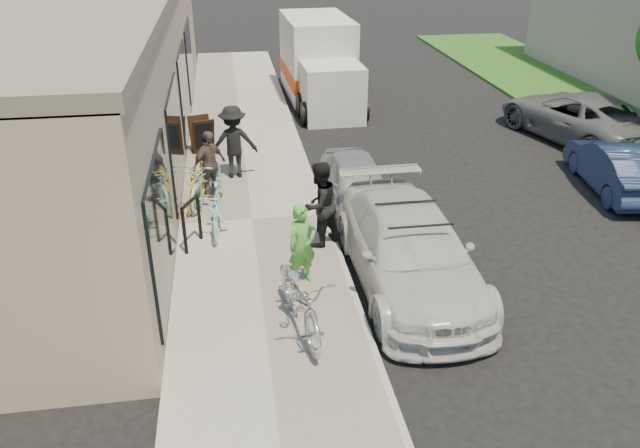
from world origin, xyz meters
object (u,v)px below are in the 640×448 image
man_standing (319,204)px  cruiser_bike_b (206,179)px  sedan_silver (356,182)px  tandem_bike (301,299)px  bystander_b (209,165)px  bike_rack (191,219)px  far_car_gray (578,116)px  moving_truck (319,65)px  cruiser_bike_a (217,210)px  bystander_a (233,142)px  woman_rider (302,245)px  sandwich_board (202,135)px  cruiser_bike_c (199,184)px  far_car_blue (617,167)px  sedan_white (409,250)px

man_standing → cruiser_bike_b: bearing=-86.0°
sedan_silver → tandem_bike: tandem_bike is taller
bystander_b → bike_rack: bearing=-141.6°
far_car_gray → moving_truck: bearing=-51.5°
sedan_silver → cruiser_bike_a: size_ratio=2.07×
moving_truck → man_standing: moving_truck is taller
sedan_silver → moving_truck: (0.46, 8.53, 0.65)m
bystander_a → cruiser_bike_a: bearing=77.8°
man_standing → bystander_a: bearing=-106.3°
moving_truck → far_car_gray: size_ratio=1.14×
woman_rider → cruiser_bike_a: woman_rider is taller
woman_rider → bystander_a: (-1.01, 5.01, 0.14)m
moving_truck → far_car_gray: bearing=-39.0°
tandem_bike → bystander_a: bearing=88.6°
sandwich_board → cruiser_bike_a: same height
far_car_gray → cruiser_bike_a: 11.15m
bike_rack → man_standing: 2.43m
cruiser_bike_b → bystander_b: (0.08, 0.15, 0.27)m
moving_truck → bystander_a: 7.45m
cruiser_bike_c → bystander_a: (0.81, 1.50, 0.39)m
bike_rack → cruiser_bike_c: bearing=87.3°
far_car_blue → bystander_a: 9.00m
man_standing → cruiser_bike_c: bearing=-81.8°
bike_rack → man_standing: man_standing is taller
moving_truck → far_car_gray: 8.40m
woman_rider → bystander_b: bearing=88.9°
cruiser_bike_c → bystander_b: 0.50m
woman_rider → man_standing: size_ratio=0.88×
moving_truck → far_car_blue: (5.71, -8.62, -0.62)m
cruiser_bike_c → bystander_a: size_ratio=0.91×
tandem_bike → sandwich_board: bearing=92.4°
sedan_white → moving_truck: size_ratio=0.85×
far_car_gray → man_standing: size_ratio=2.93×
bike_rack → sedan_white: sedan_white is taller
moving_truck → far_car_gray: moving_truck is taller
moving_truck → bystander_b: bearing=-116.2°
far_car_blue → bystander_b: size_ratio=2.28×
sandwich_board → cruiser_bike_c: (-0.02, -3.28, -0.00)m
cruiser_bike_a → far_car_gray: bearing=28.0°
far_car_blue → bystander_b: (-9.36, 0.65, 0.34)m
sandwich_board → bike_rack: bearing=-108.0°
cruiser_bike_a → cruiser_bike_c: size_ratio=0.99×
tandem_bike → man_standing: size_ratio=1.24×
sandwich_board → woman_rider: (1.80, -6.80, 0.25)m
sedan_silver → man_standing: bearing=-120.3°
bike_rack → far_car_gray: size_ratio=0.20×
sedan_silver → cruiser_bike_a: bearing=-160.1°
sandwich_board → tandem_bike: 8.28m
cruiser_bike_b → cruiser_bike_c: bearing=-117.2°
far_car_gray → tandem_bike: bearing=27.8°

